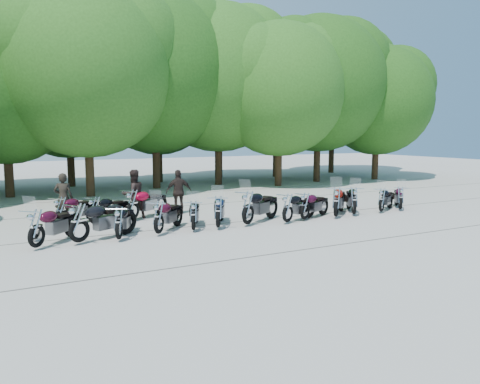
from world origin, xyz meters
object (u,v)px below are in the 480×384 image
motorcycle_0 (36,227)px  motorcycle_11 (382,199)px  motorcycle_3 (159,216)px  motorcycle_5 (218,211)px  motorcycle_12 (401,197)px  motorcycle_6 (248,206)px  rider_1 (134,194)px  motorcycle_2 (119,222)px  rider_0 (63,198)px  motorcycle_13 (61,211)px  motorcycle_1 (79,221)px  motorcycle_10 (354,200)px  motorcycle_15 (133,204)px  motorcycle_9 (336,201)px  motorcycle_8 (305,205)px  rider_2 (179,192)px  motorcycle_7 (288,207)px  motorcycle_14 (95,209)px  motorcycle_4 (193,214)px

motorcycle_0 → motorcycle_11: size_ratio=1.13×
motorcycle_3 → motorcycle_5: motorcycle_5 is taller
motorcycle_0 → motorcycle_12: bearing=-136.6°
motorcycle_6 → rider_1: 4.52m
motorcycle_2 → rider_0: rider_0 is taller
motorcycle_0 → motorcycle_5: motorcycle_0 is taller
motorcycle_12 → motorcycle_13: (-13.02, 2.77, 0.04)m
motorcycle_1 → rider_0: 3.79m
motorcycle_1 → motorcycle_10: 10.32m
motorcycle_0 → motorcycle_15: size_ratio=0.97×
motorcycle_9 → motorcycle_12: bearing=-131.7°
motorcycle_8 → rider_2: bearing=18.8°
motorcycle_10 → motorcycle_11: (1.43, -0.03, -0.07)m
motorcycle_3 → rider_1: 3.27m
motorcycle_2 → rider_2: 4.99m
motorcycle_3 → motorcycle_12: (10.43, -0.09, -0.05)m
motorcycle_7 → motorcycle_15: bearing=33.7°
motorcycle_12 → motorcycle_14: bearing=27.4°
rider_0 → rider_1: (2.44, -0.44, 0.03)m
motorcycle_1 → motorcycle_12: bearing=-116.8°
motorcycle_4 → motorcycle_7: (3.50, -0.31, 0.04)m
motorcycle_12 → motorcycle_13: motorcycle_13 is taller
motorcycle_8 → motorcycle_14: 7.53m
rider_0 → motorcycle_14: bearing=147.2°
rider_0 → rider_1: size_ratio=0.97×
motorcycle_0 → motorcycle_13: size_ratio=1.06×
motorcycle_1 → rider_2: 5.72m
rider_1 → motorcycle_8: bearing=135.4°
rider_1 → motorcycle_12: bearing=148.9°
motorcycle_1 → motorcycle_7: motorcycle_1 is taller
motorcycle_6 → motorcycle_14: bearing=30.1°
motorcycle_0 → rider_1: size_ratio=1.22×
motorcycle_5 → motorcycle_14: size_ratio=1.10×
motorcycle_2 → motorcycle_12: bearing=-153.1°
motorcycle_0 → rider_1: 5.01m
motorcycle_9 → motorcycle_10: bearing=-127.4°
motorcycle_9 → rider_1: 7.69m
rider_0 → motorcycle_1: bearing=107.7°
motorcycle_2 → motorcycle_4: (2.49, 0.22, -0.01)m
motorcycle_1 → rider_1: size_ratio=1.30×
motorcycle_2 → rider_1: (1.38, 3.44, 0.35)m
motorcycle_6 → rider_0: rider_0 is taller
motorcycle_7 → motorcycle_11: size_ratio=1.07×
motorcycle_12 → rider_1: (-10.36, 3.34, 0.37)m
motorcycle_12 → motorcycle_14: size_ratio=0.99×
motorcycle_6 → motorcycle_15: size_ratio=1.05×
motorcycle_9 → motorcycle_0: bearing=45.7°
motorcycle_1 → motorcycle_14: motorcycle_1 is taller
motorcycle_12 → motorcycle_4: bearing=39.2°
motorcycle_6 → rider_1: size_ratio=1.32×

